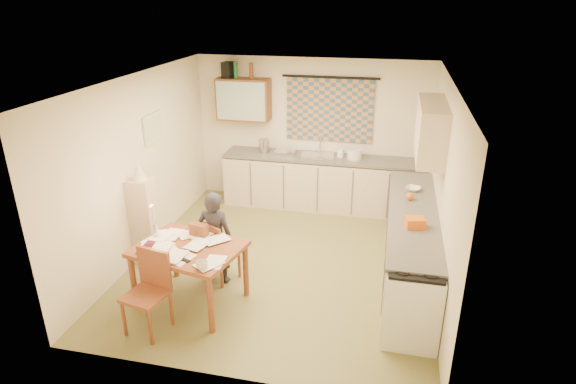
% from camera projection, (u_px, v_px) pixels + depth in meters
% --- Properties ---
extents(floor, '(4.00, 4.50, 0.02)m').
position_uv_depth(floor, '(282.00, 262.00, 6.72)').
color(floor, olive).
rests_on(floor, ground).
extents(ceiling, '(4.00, 4.50, 0.02)m').
position_uv_depth(ceiling, '(282.00, 79.00, 5.75)').
color(ceiling, white).
rests_on(ceiling, floor).
extents(wall_back, '(4.00, 0.02, 2.50)m').
position_uv_depth(wall_back, '(312.00, 132.00, 8.27)').
color(wall_back, beige).
rests_on(wall_back, floor).
extents(wall_front, '(4.00, 0.02, 2.50)m').
position_uv_depth(wall_front, '(223.00, 267.00, 4.20)').
color(wall_front, beige).
rests_on(wall_front, floor).
extents(wall_left, '(0.02, 4.50, 2.50)m').
position_uv_depth(wall_left, '(140.00, 166.00, 6.64)').
color(wall_left, beige).
rests_on(wall_left, floor).
extents(wall_right, '(0.02, 4.50, 2.50)m').
position_uv_depth(wall_right, '(443.00, 190.00, 5.83)').
color(wall_right, beige).
rests_on(wall_right, floor).
extents(window_blind, '(1.45, 0.03, 1.05)m').
position_uv_depth(window_blind, '(330.00, 110.00, 8.02)').
color(window_blind, '#345775').
rests_on(window_blind, wall_back).
extents(curtain_rod, '(1.60, 0.04, 0.04)m').
position_uv_depth(curtain_rod, '(331.00, 77.00, 7.80)').
color(curtain_rod, black).
rests_on(curtain_rod, wall_back).
extents(wall_cabinet, '(0.90, 0.34, 0.70)m').
position_uv_depth(wall_cabinet, '(244.00, 99.00, 8.13)').
color(wall_cabinet, '#5C3418').
rests_on(wall_cabinet, wall_back).
extents(wall_cabinet_glass, '(0.84, 0.02, 0.64)m').
position_uv_depth(wall_cabinet_glass, '(241.00, 101.00, 7.98)').
color(wall_cabinet_glass, '#99B2A5').
rests_on(wall_cabinet_glass, wall_back).
extents(upper_cabinet_right, '(0.34, 1.30, 0.70)m').
position_uv_depth(upper_cabinet_right, '(431.00, 130.00, 6.14)').
color(upper_cabinet_right, '#C4AC90').
rests_on(upper_cabinet_right, wall_right).
extents(framed_print, '(0.04, 0.50, 0.40)m').
position_uv_depth(framed_print, '(153.00, 127.00, 6.82)').
color(framed_print, beige).
rests_on(framed_print, wall_left).
extents(print_canvas, '(0.01, 0.42, 0.32)m').
position_uv_depth(print_canvas, '(155.00, 128.00, 6.81)').
color(print_canvas, white).
rests_on(print_canvas, wall_left).
extents(counter_back, '(3.30, 0.62, 0.92)m').
position_uv_depth(counter_back, '(320.00, 182.00, 8.26)').
color(counter_back, '#C4AC90').
rests_on(counter_back, floor).
extents(counter_right, '(0.62, 2.95, 0.92)m').
position_uv_depth(counter_right, '(410.00, 244.00, 6.23)').
color(counter_right, '#C4AC90').
rests_on(counter_right, floor).
extents(stove, '(0.58, 0.58, 0.90)m').
position_uv_depth(stove, '(412.00, 303.00, 5.07)').
color(stove, white).
rests_on(stove, floor).
extents(sink, '(0.60, 0.51, 0.10)m').
position_uv_depth(sink, '(317.00, 159.00, 8.11)').
color(sink, silver).
rests_on(sink, counter_back).
extents(tap, '(0.04, 0.04, 0.28)m').
position_uv_depth(tap, '(320.00, 145.00, 8.20)').
color(tap, silver).
rests_on(tap, counter_back).
extents(dish_rack, '(0.35, 0.30, 0.06)m').
position_uv_depth(dish_rack, '(285.00, 152.00, 8.19)').
color(dish_rack, silver).
rests_on(dish_rack, counter_back).
extents(kettle, '(0.23, 0.23, 0.24)m').
position_uv_depth(kettle, '(264.00, 146.00, 8.23)').
color(kettle, silver).
rests_on(kettle, counter_back).
extents(mixing_bowl, '(0.32, 0.32, 0.16)m').
position_uv_depth(mixing_bowl, '(354.00, 154.00, 7.94)').
color(mixing_bowl, white).
rests_on(mixing_bowl, counter_back).
extents(soap_bottle, '(0.13, 0.13, 0.20)m').
position_uv_depth(soap_bottle, '(341.00, 151.00, 8.02)').
color(soap_bottle, white).
rests_on(soap_bottle, counter_back).
extents(bowl, '(0.30, 0.30, 0.05)m').
position_uv_depth(bowl, '(413.00, 189.00, 6.69)').
color(bowl, white).
rests_on(bowl, counter_right).
extents(orange_bag, '(0.25, 0.21, 0.12)m').
position_uv_depth(orange_bag, '(415.00, 223.00, 5.62)').
color(orange_bag, orange).
rests_on(orange_bag, counter_right).
extents(fruit_orange, '(0.10, 0.10, 0.10)m').
position_uv_depth(fruit_orange, '(410.00, 196.00, 6.37)').
color(fruit_orange, orange).
rests_on(fruit_orange, counter_right).
extents(speaker, '(0.19, 0.23, 0.26)m').
position_uv_depth(speaker, '(228.00, 70.00, 8.00)').
color(speaker, black).
rests_on(speaker, wall_cabinet).
extents(bottle_green, '(0.07, 0.07, 0.26)m').
position_uv_depth(bottle_green, '(235.00, 70.00, 7.97)').
color(bottle_green, '#195926').
rests_on(bottle_green, wall_cabinet).
extents(bottle_brown, '(0.07, 0.07, 0.26)m').
position_uv_depth(bottle_brown, '(251.00, 71.00, 7.92)').
color(bottle_brown, '#5C3418').
rests_on(bottle_brown, wall_cabinet).
extents(dining_table, '(1.34, 1.12, 0.75)m').
position_uv_depth(dining_table, '(191.00, 274.00, 5.70)').
color(dining_table, brown).
rests_on(dining_table, floor).
extents(chair_far, '(0.50, 0.50, 0.83)m').
position_uv_depth(chair_far, '(221.00, 261.00, 6.21)').
color(chair_far, brown).
rests_on(chair_far, floor).
extents(chair_near, '(0.49, 0.49, 0.92)m').
position_uv_depth(chair_near, '(148.00, 307.00, 5.26)').
color(chair_near, brown).
rests_on(chair_near, floor).
extents(person, '(0.47, 0.32, 1.24)m').
position_uv_depth(person, '(215.00, 238.00, 6.04)').
color(person, black).
rests_on(person, floor).
extents(shelf_stand, '(0.32, 0.30, 1.20)m').
position_uv_depth(shelf_stand, '(145.00, 221.00, 6.54)').
color(shelf_stand, '#C4AC90').
rests_on(shelf_stand, floor).
extents(lampshade, '(0.20, 0.20, 0.22)m').
position_uv_depth(lampshade, '(139.00, 172.00, 6.26)').
color(lampshade, beige).
rests_on(lampshade, shelf_stand).
extents(letter_rack, '(0.24, 0.15, 0.16)m').
position_uv_depth(letter_rack, '(199.00, 230.00, 5.78)').
color(letter_rack, brown).
rests_on(letter_rack, dining_table).
extents(mug, '(0.14, 0.14, 0.10)m').
position_uv_depth(mug, '(202.00, 265.00, 5.09)').
color(mug, white).
rests_on(mug, dining_table).
extents(magazine, '(0.23, 0.30, 0.03)m').
position_uv_depth(magazine, '(142.00, 247.00, 5.52)').
color(magazine, maroon).
rests_on(magazine, dining_table).
extents(book, '(0.39, 0.41, 0.02)m').
position_uv_depth(book, '(153.00, 243.00, 5.62)').
color(book, orange).
rests_on(book, dining_table).
extents(orange_box, '(0.13, 0.09, 0.04)m').
position_uv_depth(orange_box, '(147.00, 252.00, 5.40)').
color(orange_box, orange).
rests_on(orange_box, dining_table).
extents(eyeglasses, '(0.14, 0.09, 0.02)m').
position_uv_depth(eyeglasses, '(185.00, 260.00, 5.27)').
color(eyeglasses, black).
rests_on(eyeglasses, dining_table).
extents(candle_holder, '(0.07, 0.07, 0.18)m').
position_uv_depth(candle_holder, '(156.00, 231.00, 5.74)').
color(candle_holder, silver).
rests_on(candle_holder, dining_table).
extents(candle, '(0.03, 0.03, 0.22)m').
position_uv_depth(candle, '(153.00, 214.00, 5.71)').
color(candle, white).
rests_on(candle, dining_table).
extents(candle_flame, '(0.02, 0.02, 0.02)m').
position_uv_depth(candle_flame, '(151.00, 206.00, 5.61)').
color(candle_flame, '#FFCC66').
rests_on(candle_flame, dining_table).
extents(papers, '(1.15, 0.99, 0.03)m').
position_uv_depth(papers, '(179.00, 245.00, 5.57)').
color(papers, white).
rests_on(papers, dining_table).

